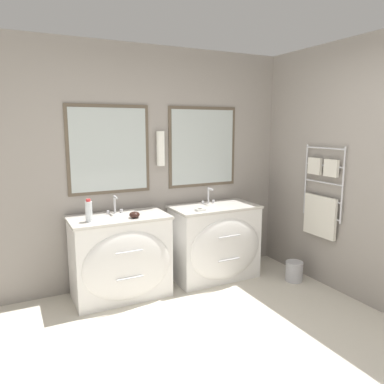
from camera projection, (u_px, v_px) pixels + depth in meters
wall_back at (141, 166)px, 4.13m from camera, size 5.12×0.17×2.60m
wall_right at (343, 170)px, 3.87m from camera, size 0.13×4.18×2.60m
vanity_left at (121, 257)px, 3.81m from camera, size 0.99×0.61×0.85m
vanity_right at (216, 242)px, 4.30m from camera, size 0.99×0.61×0.85m
faucet_left at (115, 205)px, 3.87m from camera, size 0.17×0.12×0.19m
faucet_right at (209, 196)px, 4.36m from camera, size 0.17×0.12×0.19m
toiletry_bottle at (89, 211)px, 3.53m from camera, size 0.07×0.07×0.22m
amenity_bowl at (135, 215)px, 3.70m from camera, size 0.10×0.10×0.06m
soap_dish at (200, 209)px, 4.01m from camera, size 0.10×0.07×0.04m
waste_bin at (294, 271)px, 4.26m from camera, size 0.20×0.20×0.23m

